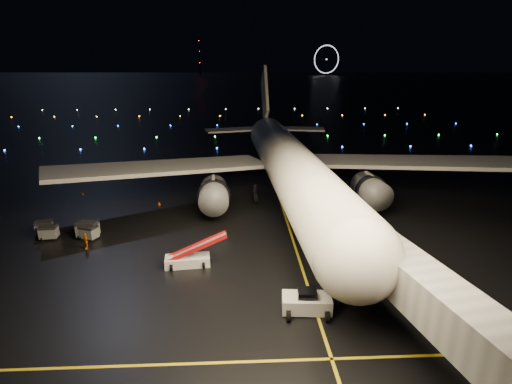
% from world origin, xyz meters
% --- Properties ---
extents(ground, '(2000.00, 2000.00, 0.00)m').
position_xyz_m(ground, '(0.00, 300.00, 0.00)').
color(ground, black).
rests_on(ground, ground).
extents(lane_centre, '(0.25, 80.00, 0.02)m').
position_xyz_m(lane_centre, '(12.00, 15.00, 0.01)').
color(lane_centre, gold).
rests_on(lane_centre, ground).
extents(lane_cross, '(60.00, 0.25, 0.02)m').
position_xyz_m(lane_cross, '(-5.00, -10.00, 0.01)').
color(lane_cross, gold).
rests_on(lane_cross, ground).
extents(airliner, '(69.67, 66.49, 18.94)m').
position_xyz_m(airliner, '(12.89, 25.20, 9.47)').
color(airliner, white).
rests_on(airliner, ground).
extents(pushback_tug, '(4.12, 2.40, 1.88)m').
position_xyz_m(pushback_tug, '(11.22, -4.32, 0.94)').
color(pushback_tug, silver).
rests_on(pushback_tug, ground).
extents(belt_loader, '(6.59, 2.39, 3.13)m').
position_xyz_m(belt_loader, '(0.67, 3.90, 1.56)').
color(belt_loader, silver).
rests_on(belt_loader, ground).
extents(crew_c, '(0.95, 1.13, 1.81)m').
position_xyz_m(crew_c, '(-10.78, 8.25, 0.90)').
color(crew_c, orange).
rests_on(crew_c, ground).
extents(safety_cone_0, '(0.47, 0.47, 0.48)m').
position_xyz_m(safety_cone_0, '(3.84, 18.93, 0.24)').
color(safety_cone_0, '#E75106').
rests_on(safety_cone_0, ground).
extents(safety_cone_1, '(0.54, 0.54, 0.54)m').
position_xyz_m(safety_cone_1, '(4.42, 26.19, 0.27)').
color(safety_cone_1, '#E75106').
rests_on(safety_cone_1, ground).
extents(safety_cone_2, '(0.48, 0.48, 0.45)m').
position_xyz_m(safety_cone_2, '(-5.48, 22.26, 0.22)').
color(safety_cone_2, '#E75106').
rests_on(safety_cone_2, ground).
extents(safety_cone_3, '(0.55, 0.55, 0.48)m').
position_xyz_m(safety_cone_3, '(-18.08, 27.35, 0.24)').
color(safety_cone_3, '#E75106').
rests_on(safety_cone_3, ground).
extents(ferris_wheel, '(49.33, 16.80, 52.00)m').
position_xyz_m(ferris_wheel, '(170.00, 720.00, 26.00)').
color(ferris_wheel, black).
rests_on(ferris_wheel, ground).
extents(radio_mast, '(1.80, 1.80, 64.00)m').
position_xyz_m(radio_mast, '(-60.00, 740.00, 32.00)').
color(radio_mast, black).
rests_on(radio_mast, ground).
extents(taxiway_lights, '(164.00, 92.00, 0.36)m').
position_xyz_m(taxiway_lights, '(0.00, 106.00, 0.18)').
color(taxiway_lights, black).
rests_on(taxiway_lights, ground).
extents(baggage_cart_0, '(2.38, 1.78, 1.90)m').
position_xyz_m(baggage_cart_0, '(-11.63, 11.33, 0.95)').
color(baggage_cart_0, gray).
rests_on(baggage_cart_0, ground).
extents(baggage_cart_1, '(2.22, 1.90, 1.59)m').
position_xyz_m(baggage_cart_1, '(-11.37, 10.88, 0.79)').
color(baggage_cart_1, gray).
rests_on(baggage_cart_1, ground).
extents(baggage_cart_2, '(1.99, 1.48, 1.60)m').
position_xyz_m(baggage_cart_2, '(-15.97, 11.11, 0.80)').
color(baggage_cart_2, gray).
rests_on(baggage_cart_2, ground).
extents(baggage_cart_3, '(2.20, 1.85, 1.60)m').
position_xyz_m(baggage_cart_3, '(-17.13, 12.55, 0.80)').
color(baggage_cart_3, gray).
rests_on(baggage_cart_3, ground).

